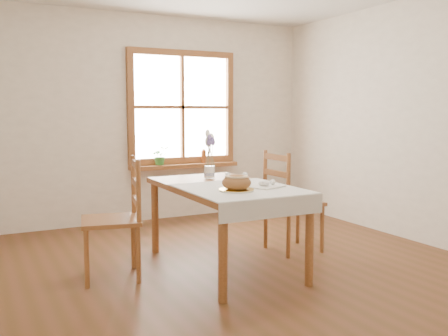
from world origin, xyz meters
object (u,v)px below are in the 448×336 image
(chair_left, at_px, (111,219))
(bread_plate, at_px, (236,190))
(chair_right, at_px, (294,201))
(flower_vase, at_px, (209,173))
(dining_table, at_px, (224,194))

(chair_left, relative_size, bread_plate, 3.68)
(chair_right, relative_size, flower_vase, 8.95)
(chair_left, xyz_separation_m, flower_vase, (1.04, 0.26, 0.30))
(flower_vase, bearing_deg, dining_table, -98.55)
(chair_left, relative_size, chair_right, 1.00)
(chair_left, height_order, flower_vase, chair_left)
(chair_right, distance_m, bread_plate, 1.15)
(dining_table, bearing_deg, chair_right, 10.74)
(chair_left, bearing_deg, dining_table, 91.06)
(bread_plate, relative_size, flower_vase, 2.44)
(flower_vase, bearing_deg, bread_plate, -100.81)
(flower_vase, bearing_deg, chair_left, -165.86)
(dining_table, relative_size, chair_left, 1.58)
(chair_right, bearing_deg, chair_left, 88.96)
(dining_table, relative_size, bread_plate, 5.81)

